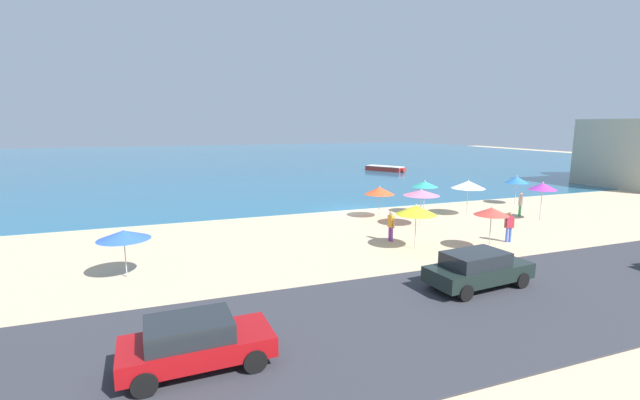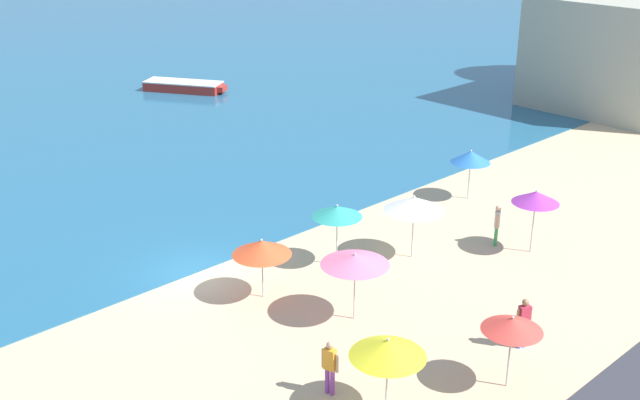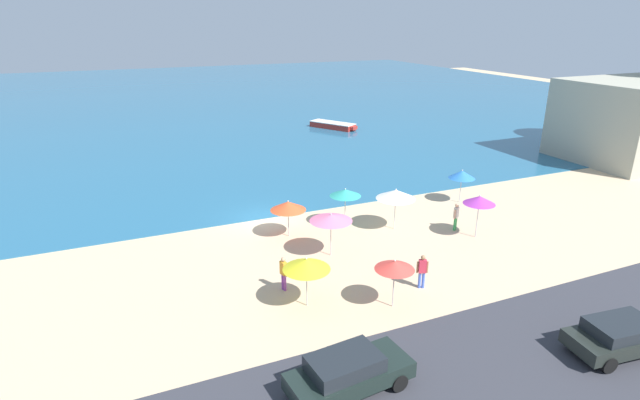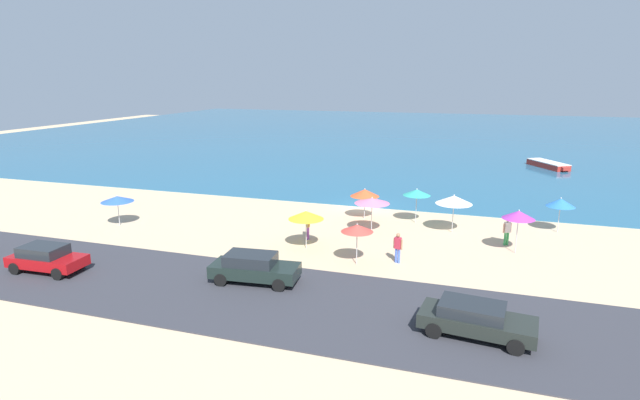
# 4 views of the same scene
# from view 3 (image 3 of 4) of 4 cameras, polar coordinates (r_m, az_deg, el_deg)

# --- Properties ---
(ground_plane) EXTENTS (160.00, 160.00, 0.00)m
(ground_plane) POSITION_cam_3_polar(r_m,az_deg,el_deg) (32.64, -6.68, -2.20)
(ground_plane) COLOR #CDB08A
(sea) EXTENTS (150.00, 110.00, 0.05)m
(sea) POSITION_cam_3_polar(r_m,az_deg,el_deg) (85.34, -17.80, 10.89)
(sea) COLOR #245F83
(sea) RESTS_ON ground_plane
(beach_umbrella_0) EXTENTS (2.33, 2.33, 2.47)m
(beach_umbrella_0) POSITION_cam_3_polar(r_m,az_deg,el_deg) (26.77, 1.26, -2.05)
(beach_umbrella_0) COLOR #B2B2B7
(beach_umbrella_0) RESTS_ON ground_plane
(beach_umbrella_1) EXTENTS (1.94, 1.94, 2.51)m
(beach_umbrella_1) POSITION_cam_3_polar(r_m,az_deg,el_deg) (30.61, 2.91, 0.84)
(beach_umbrella_1) COLOR #B2B2B7
(beach_umbrella_1) RESTS_ON ground_plane
(beach_umbrella_3) EXTENTS (1.84, 1.84, 2.40)m
(beach_umbrella_3) POSITION_cam_3_polar(r_m,az_deg,el_deg) (36.14, 15.92, 2.83)
(beach_umbrella_3) COLOR #B2B2B7
(beach_umbrella_3) RESTS_ON ground_plane
(beach_umbrella_4) EXTENTS (2.14, 2.14, 2.42)m
(beach_umbrella_4) POSITION_cam_3_polar(r_m,az_deg,el_deg) (22.16, -1.55, -7.34)
(beach_umbrella_4) COLOR #B2B2B7
(beach_umbrella_4) RESTS_ON ground_plane
(beach_umbrella_5) EXTENTS (2.12, 2.12, 2.27)m
(beach_umbrella_5) POSITION_cam_3_polar(r_m,az_deg,el_deg) (29.31, -3.67, -0.66)
(beach_umbrella_5) COLOR #B2B2B7
(beach_umbrella_5) RESTS_ON ground_plane
(beach_umbrella_6) EXTENTS (1.79, 1.79, 2.36)m
(beach_umbrella_6) POSITION_cam_3_polar(r_m,az_deg,el_deg) (22.35, 8.53, -7.39)
(beach_umbrella_6) COLOR #B2B2B7
(beach_umbrella_6) RESTS_ON ground_plane
(beach_umbrella_7) EXTENTS (2.40, 2.40, 2.61)m
(beach_umbrella_7) POSITION_cam_3_polar(r_m,az_deg,el_deg) (30.52, 8.66, 0.65)
(beach_umbrella_7) COLOR #B2B2B7
(beach_umbrella_7) RESTS_ON ground_plane
(beach_umbrella_8) EXTENTS (1.86, 1.86, 2.66)m
(beach_umbrella_8) POSITION_cam_3_polar(r_m,az_deg,el_deg) (30.43, 17.77, 0.00)
(beach_umbrella_8) COLOR #B2B2B7
(beach_umbrella_8) RESTS_ON ground_plane
(bather_0) EXTENTS (0.53, 0.34, 1.74)m
(bather_0) POSITION_cam_3_polar(r_m,az_deg,el_deg) (24.58, 11.60, -7.81)
(bather_0) COLOR #4263CC
(bather_0) RESTS_ON ground_plane
(bather_1) EXTENTS (0.29, 0.56, 1.74)m
(bather_1) POSITION_cam_3_polar(r_m,az_deg,el_deg) (23.98, -4.18, -8.17)
(bather_1) COLOR purple
(bather_1) RESTS_ON ground_plane
(bather_2) EXTENTS (0.50, 0.38, 1.73)m
(bather_2) POSITION_cam_3_polar(r_m,az_deg,el_deg) (31.58, 15.28, -1.69)
(bather_2) COLOR green
(bather_2) RESTS_ON ground_plane
(parked_car_1) EXTENTS (4.57, 2.22, 1.48)m
(parked_car_1) POSITION_cam_3_polar(r_m,az_deg,el_deg) (18.18, 3.26, -19.06)
(parked_car_1) COLOR black
(parked_car_1) RESTS_ON coastal_road
(parked_car_3) EXTENTS (4.65, 2.33, 1.36)m
(parked_car_3) POSITION_cam_3_polar(r_m,az_deg,el_deg) (23.14, 31.32, -13.04)
(parked_car_3) COLOR black
(parked_car_3) RESTS_ON coastal_road
(skiff_nearshore) EXTENTS (4.37, 5.76, 0.69)m
(skiff_nearshore) POSITION_cam_3_polar(r_m,az_deg,el_deg) (59.44, 1.50, 8.54)
(skiff_nearshore) COLOR #AE2C24
(skiff_nearshore) RESTS_ON sea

